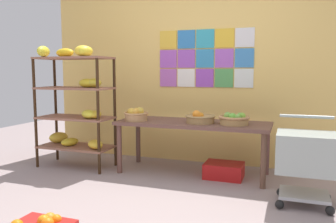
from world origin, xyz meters
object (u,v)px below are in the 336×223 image
at_px(display_table, 193,127).
at_px(banana_shelf_unit, 76,100).
at_px(fruit_basket_centre, 136,115).
at_px(produce_crate_under_table, 224,170).
at_px(fruit_basket_back_left, 234,119).
at_px(fruit_basket_back_right, 200,118).
at_px(shopping_cart, 306,156).

bearing_deg(display_table, banana_shelf_unit, -171.36).
xyz_separation_m(fruit_basket_centre, produce_crate_under_table, (1.06, 0.10, -0.62)).
bearing_deg(banana_shelf_unit, fruit_basket_centre, 5.80).
relative_size(banana_shelf_unit, fruit_basket_back_left, 4.42).
bearing_deg(banana_shelf_unit, fruit_basket_back_right, 5.95).
relative_size(fruit_basket_back_left, produce_crate_under_table, 0.80).
xyz_separation_m(display_table, fruit_basket_centre, (-0.68, -0.14, 0.14)).
xyz_separation_m(banana_shelf_unit, fruit_basket_back_left, (1.96, 0.17, -0.18)).
distance_m(fruit_basket_centre, produce_crate_under_table, 1.23).
bearing_deg(produce_crate_under_table, banana_shelf_unit, -174.42).
relative_size(fruit_basket_back_right, produce_crate_under_table, 0.80).
relative_size(banana_shelf_unit, shopping_cart, 1.91).
distance_m(fruit_basket_back_left, fruit_basket_centre, 1.17).
bearing_deg(shopping_cart, fruit_basket_back_right, 149.09).
bearing_deg(shopping_cart, fruit_basket_centre, 161.35).
xyz_separation_m(display_table, fruit_basket_back_left, (0.49, -0.05, 0.13)).
relative_size(banana_shelf_unit, display_table, 0.85).
distance_m(fruit_basket_back_left, produce_crate_under_table, 0.61).
relative_size(banana_shelf_unit, fruit_basket_back_right, 4.40).
distance_m(banana_shelf_unit, display_table, 1.51).
distance_m(fruit_basket_back_left, shopping_cart, 0.95).
height_order(banana_shelf_unit, fruit_basket_back_right, banana_shelf_unit).
relative_size(display_table, shopping_cart, 2.23).
height_order(produce_crate_under_table, shopping_cart, shopping_cart).
relative_size(fruit_basket_back_left, fruit_basket_centre, 1.18).
xyz_separation_m(fruit_basket_back_left, shopping_cart, (0.74, -0.56, -0.23)).
bearing_deg(fruit_basket_back_left, display_table, 174.19).
height_order(banana_shelf_unit, fruit_basket_back_left, banana_shelf_unit).
bearing_deg(fruit_basket_back_left, produce_crate_under_table, 175.33).
bearing_deg(shopping_cart, banana_shelf_unit, 166.94).
bearing_deg(fruit_basket_back_right, produce_crate_under_table, 3.53).
xyz_separation_m(display_table, shopping_cart, (1.23, -0.61, -0.10)).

